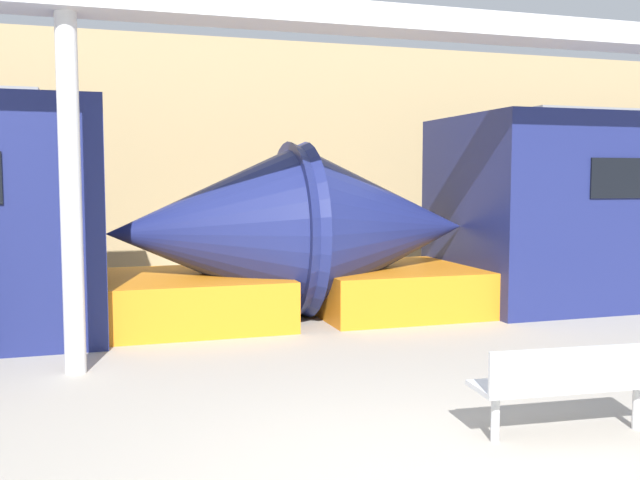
{
  "coord_description": "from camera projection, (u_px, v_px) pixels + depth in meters",
  "views": [
    {
      "loc": [
        -2.04,
        -4.24,
        2.08
      ],
      "look_at": [
        0.32,
        3.33,
        1.4
      ],
      "focal_mm": 40.0,
      "sensor_mm": 36.0,
      "label": 1
    }
  ],
  "objects": [
    {
      "name": "station_wall",
      "position": [
        200.0,
        159.0,
        14.81
      ],
      "size": [
        56.0,
        0.2,
        5.0
      ],
      "primitive_type": "cube",
      "color": "tan",
      "rests_on": "ground_plane"
    },
    {
      "name": "bench_near",
      "position": [
        574.0,
        380.0,
        5.69
      ],
      "size": [
        1.63,
        0.56,
        0.78
      ],
      "rotation": [
        0.0,
        0.0,
        -0.08
      ],
      "color": "silver",
      "rests_on": "ground_plane"
    },
    {
      "name": "support_column_near",
      "position": [
        71.0,
        196.0,
        7.5
      ],
      "size": [
        0.22,
        0.22,
        3.8
      ],
      "primitive_type": "cylinder",
      "color": "silver",
      "rests_on": "ground_plane"
    }
  ]
}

